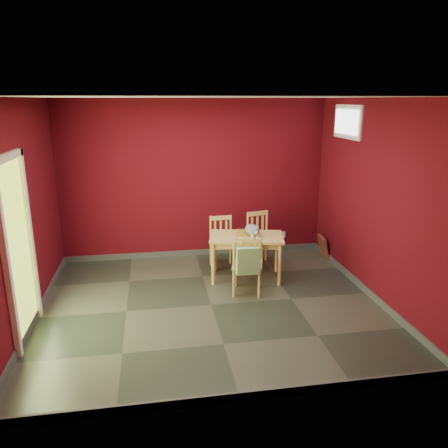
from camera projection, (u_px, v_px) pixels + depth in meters
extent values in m
plane|color=#2D342D|center=(211.00, 305.00, 5.90)|extent=(4.50, 4.50, 0.00)
plane|color=#4F0812|center=(194.00, 180.00, 7.42)|extent=(4.50, 0.00, 4.50)
plane|color=#4F0812|center=(243.00, 265.00, 3.63)|extent=(4.50, 0.00, 4.50)
plane|color=#4F0812|center=(22.00, 216.00, 5.17)|extent=(0.00, 4.00, 4.00)
plane|color=#4F0812|center=(376.00, 201.00, 5.88)|extent=(0.00, 4.00, 4.00)
plane|color=white|center=(209.00, 97.00, 5.15)|extent=(4.50, 4.50, 0.00)
cube|color=#3F4244|center=(196.00, 252.00, 7.77)|extent=(4.50, 0.02, 0.10)
cube|color=#3F4244|center=(241.00, 397.00, 4.00)|extent=(4.50, 0.02, 0.10)
cube|color=#3F4244|center=(37.00, 315.00, 5.53)|extent=(0.03, 4.00, 0.10)
cube|color=#3F4244|center=(366.00, 290.00, 6.24)|extent=(0.03, 4.00, 0.10)
cube|color=#B7D838|center=(18.00, 253.00, 4.88)|extent=(0.02, 0.85, 2.05)
cube|color=white|center=(6.00, 264.00, 4.43)|extent=(0.06, 0.08, 2.13)
cube|color=white|center=(30.00, 237.00, 5.31)|extent=(0.06, 0.08, 2.13)
cube|color=white|center=(7.00, 157.00, 4.59)|extent=(0.06, 1.01, 0.08)
cube|color=white|center=(348.00, 122.00, 6.55)|extent=(0.03, 0.90, 0.50)
cube|color=white|center=(346.00, 122.00, 6.55)|extent=(0.02, 0.76, 0.36)
cube|color=silver|center=(283.00, 235.00, 7.95)|extent=(0.08, 0.02, 0.12)
cube|color=#D9B165|center=(246.00, 237.00, 6.62)|extent=(1.20, 0.85, 0.04)
cube|color=#D9B165|center=(246.00, 241.00, 6.63)|extent=(1.07, 0.72, 0.09)
cylinder|color=#D9B165|center=(213.00, 264.00, 6.47)|extent=(0.05, 0.05, 0.65)
cylinder|color=#D9B165|center=(215.00, 252.00, 6.98)|extent=(0.05, 0.05, 0.65)
cylinder|color=#D9B165|center=(280.00, 265.00, 6.44)|extent=(0.05, 0.05, 0.65)
cylinder|color=#D9B165|center=(277.00, 253.00, 6.95)|extent=(0.05, 0.05, 0.65)
cube|color=olive|center=(247.00, 235.00, 6.61)|extent=(0.44, 0.70, 0.01)
cube|color=olive|center=(251.00, 253.00, 6.34)|extent=(0.31, 0.07, 0.33)
cube|color=#D9B165|center=(223.00, 244.00, 7.09)|extent=(0.41, 0.41, 0.04)
cylinder|color=#D9B165|center=(214.00, 261.00, 6.96)|extent=(0.03, 0.03, 0.39)
cylinder|color=#D9B165|center=(211.00, 254.00, 7.28)|extent=(0.03, 0.03, 0.39)
cylinder|color=#D9B165|center=(235.00, 260.00, 7.02)|extent=(0.03, 0.03, 0.39)
cylinder|color=#D9B165|center=(231.00, 253.00, 7.34)|extent=(0.03, 0.03, 0.39)
cylinder|color=#D9B165|center=(211.00, 229.00, 7.16)|extent=(0.03, 0.03, 0.42)
cylinder|color=#D9B165|center=(231.00, 227.00, 7.22)|extent=(0.03, 0.03, 0.42)
cube|color=#D9B165|center=(221.00, 218.00, 7.14)|extent=(0.36, 0.04, 0.07)
cube|color=#D9B165|center=(215.00, 231.00, 7.18)|extent=(0.03, 0.02, 0.33)
cube|color=#D9B165|center=(221.00, 230.00, 7.20)|extent=(0.03, 0.02, 0.33)
cube|color=#D9B165|center=(226.00, 230.00, 7.22)|extent=(0.03, 0.02, 0.33)
cube|color=#D9B165|center=(262.00, 241.00, 7.21)|extent=(0.50, 0.50, 0.04)
cylinder|color=#D9B165|center=(257.00, 258.00, 7.05)|extent=(0.04, 0.04, 0.40)
cylinder|color=#D9B165|center=(247.00, 251.00, 7.37)|extent=(0.04, 0.04, 0.40)
cylinder|color=#D9B165|center=(276.00, 255.00, 7.18)|extent=(0.04, 0.04, 0.40)
cylinder|color=#D9B165|center=(266.00, 249.00, 7.50)|extent=(0.04, 0.04, 0.40)
cylinder|color=#D9B165|center=(248.00, 225.00, 7.24)|extent=(0.04, 0.04, 0.44)
cylinder|color=#D9B165|center=(267.00, 223.00, 7.37)|extent=(0.04, 0.04, 0.44)
cube|color=#D9B165|center=(258.00, 213.00, 7.26)|extent=(0.37, 0.12, 0.07)
cube|color=#D9B165|center=(252.00, 227.00, 7.28)|extent=(0.04, 0.03, 0.35)
cube|color=#D9B165|center=(257.00, 226.00, 7.32)|extent=(0.04, 0.03, 0.35)
cube|color=#D9B165|center=(262.00, 226.00, 7.35)|extent=(0.04, 0.03, 0.35)
cube|color=#D9B165|center=(247.00, 265.00, 6.18)|extent=(0.51, 0.51, 0.04)
cylinder|color=#D9B165|center=(260.00, 275.00, 6.39)|extent=(0.04, 0.04, 0.40)
cylinder|color=#D9B165|center=(259.00, 285.00, 6.05)|extent=(0.04, 0.04, 0.40)
cylinder|color=#D9B165|center=(236.00, 274.00, 6.43)|extent=(0.04, 0.04, 0.40)
cylinder|color=#D9B165|center=(234.00, 283.00, 6.09)|extent=(0.04, 0.04, 0.40)
cylinder|color=#D9B165|center=(260.00, 253.00, 5.93)|extent=(0.04, 0.04, 0.44)
cylinder|color=#D9B165|center=(234.00, 252.00, 5.96)|extent=(0.04, 0.04, 0.44)
cube|color=#D9B165|center=(247.00, 240.00, 5.89)|extent=(0.37, 0.13, 0.07)
cube|color=#D9B165|center=(254.00, 256.00, 5.95)|extent=(0.04, 0.03, 0.34)
cube|color=#D9B165|center=(247.00, 255.00, 5.95)|extent=(0.04, 0.03, 0.34)
cube|color=#D9B165|center=(240.00, 255.00, 5.96)|extent=(0.04, 0.03, 0.34)
cube|color=#81B274|center=(248.00, 261.00, 5.89)|extent=(0.32, 0.10, 0.38)
cylinder|color=#81B274|center=(241.00, 242.00, 5.87)|extent=(0.02, 0.16, 0.02)
cylinder|color=#81B274|center=(254.00, 242.00, 5.89)|extent=(0.02, 0.16, 0.02)
cube|color=brown|center=(323.00, 247.00, 7.63)|extent=(0.16, 0.39, 0.38)
cube|color=black|center=(323.00, 247.00, 7.63)|extent=(0.11, 0.27, 0.26)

